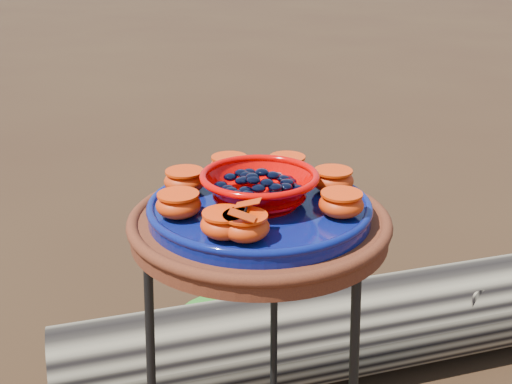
% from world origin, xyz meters
% --- Properties ---
extents(terracotta_saucer, '(0.44, 0.44, 0.04)m').
position_xyz_m(terracotta_saucer, '(0.00, 0.00, 0.72)').
color(terracotta_saucer, '#441B10').
rests_on(terracotta_saucer, plant_stand).
extents(cobalt_plate, '(0.38, 0.38, 0.03)m').
position_xyz_m(cobalt_plate, '(0.00, 0.00, 0.75)').
color(cobalt_plate, '#0C0946').
rests_on(cobalt_plate, terracotta_saucer).
extents(red_bowl, '(0.19, 0.19, 0.05)m').
position_xyz_m(red_bowl, '(0.00, 0.00, 0.79)').
color(red_bowl, '#D70200').
rests_on(red_bowl, cobalt_plate).
extents(glass_gems, '(0.15, 0.15, 0.03)m').
position_xyz_m(glass_gems, '(0.00, 0.00, 0.83)').
color(glass_gems, black).
rests_on(glass_gems, red_bowl).
extents(orange_half_0, '(0.07, 0.07, 0.04)m').
position_xyz_m(orange_half_0, '(0.00, -0.14, 0.78)').
color(orange_half_0, '#AD300F').
rests_on(orange_half_0, cobalt_plate).
extents(orange_half_1, '(0.07, 0.07, 0.04)m').
position_xyz_m(orange_half_1, '(0.14, -0.03, 0.78)').
color(orange_half_1, '#AD300F').
rests_on(orange_half_1, cobalt_plate).
extents(orange_half_2, '(0.07, 0.07, 0.04)m').
position_xyz_m(orange_half_2, '(0.12, 0.08, 0.78)').
color(orange_half_2, '#AD300F').
rests_on(orange_half_2, cobalt_plate).
extents(orange_half_3, '(0.07, 0.07, 0.04)m').
position_xyz_m(orange_half_3, '(0.03, 0.14, 0.78)').
color(orange_half_3, '#AD300F').
rests_on(orange_half_3, cobalt_plate).
extents(orange_half_4, '(0.07, 0.07, 0.04)m').
position_xyz_m(orange_half_4, '(-0.08, 0.12, 0.78)').
color(orange_half_4, '#AD300F').
rests_on(orange_half_4, cobalt_plate).
extents(orange_half_5, '(0.07, 0.07, 0.04)m').
position_xyz_m(orange_half_5, '(-0.14, 0.03, 0.78)').
color(orange_half_5, '#AD300F').
rests_on(orange_half_5, cobalt_plate).
extents(orange_half_6, '(0.07, 0.07, 0.04)m').
position_xyz_m(orange_half_6, '(-0.12, -0.08, 0.78)').
color(orange_half_6, '#AD300F').
rests_on(orange_half_6, cobalt_plate).
extents(orange_half_7, '(0.07, 0.07, 0.04)m').
position_xyz_m(orange_half_7, '(-0.03, -0.14, 0.78)').
color(orange_half_7, '#AD300F').
rests_on(orange_half_7, cobalt_plate).
extents(butterfly, '(0.08, 0.05, 0.01)m').
position_xyz_m(butterfly, '(0.00, -0.14, 0.81)').
color(butterfly, '#C12B05').
rests_on(butterfly, orange_half_0).
extents(driftwood_log, '(1.49, 1.00, 0.28)m').
position_xyz_m(driftwood_log, '(0.09, 0.56, 0.14)').
color(driftwood_log, black).
rests_on(driftwood_log, ground).
extents(foliage_back, '(0.35, 0.35, 0.17)m').
position_xyz_m(foliage_back, '(-0.20, 0.61, 0.09)').
color(foliage_back, '#1A6413').
rests_on(foliage_back, ground).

